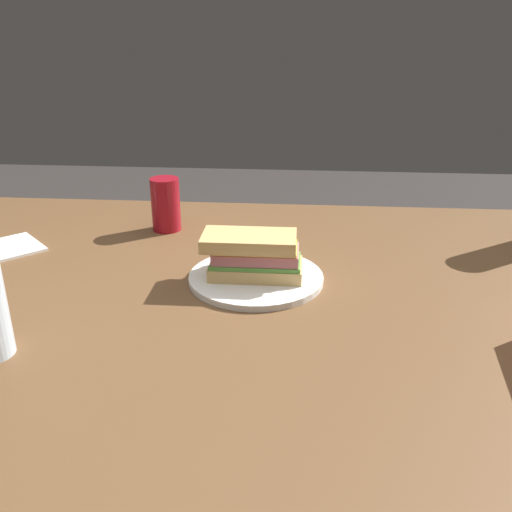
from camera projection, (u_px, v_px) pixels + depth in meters
name	position (u px, v px, depth m)	size (l,w,h in m)	color
dining_table	(237.00, 339.00, 1.02)	(1.50, 1.10, 0.76)	brown
paper_plate	(256.00, 278.00, 1.04)	(0.25, 0.25, 0.01)	white
sandwich	(254.00, 255.00, 1.02)	(0.18, 0.10, 0.08)	#DBB26B
soda_can_red	(166.00, 204.00, 1.28)	(0.07, 0.07, 0.12)	maroon
paper_napkin	(6.00, 248.00, 1.19)	(0.13, 0.13, 0.01)	white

